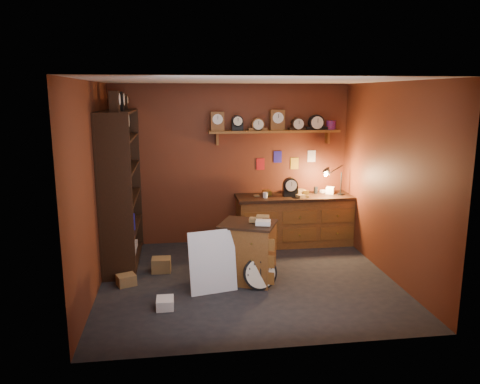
% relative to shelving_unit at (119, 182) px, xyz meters
% --- Properties ---
extents(floor, '(4.00, 4.00, 0.00)m').
position_rel_shelving_unit_xyz_m(floor, '(1.79, -0.98, -1.25)').
color(floor, black).
rests_on(floor, ground).
extents(room_shell, '(4.02, 3.62, 2.71)m').
position_rel_shelving_unit_xyz_m(room_shell, '(1.84, -0.87, 0.47)').
color(room_shell, '#612B17').
rests_on(room_shell, ground).
extents(shelving_unit, '(0.47, 1.60, 2.58)m').
position_rel_shelving_unit_xyz_m(shelving_unit, '(0.00, 0.00, 0.00)').
color(shelving_unit, black).
rests_on(shelving_unit, ground).
extents(workbench, '(2.01, 0.66, 1.36)m').
position_rel_shelving_unit_xyz_m(workbench, '(2.84, 0.49, -0.78)').
color(workbench, brown).
rests_on(workbench, ground).
extents(low_cabinet, '(0.90, 0.84, 0.91)m').
position_rel_shelving_unit_xyz_m(low_cabinet, '(1.80, -0.99, -0.81)').
color(low_cabinet, brown).
rests_on(low_cabinet, ground).
extents(big_round_clock, '(0.45, 0.15, 0.45)m').
position_rel_shelving_unit_xyz_m(big_round_clock, '(1.91, -1.30, -1.03)').
color(big_round_clock, black).
rests_on(big_round_clock, ground).
extents(white_panel, '(0.65, 0.30, 0.83)m').
position_rel_shelving_unit_xyz_m(white_panel, '(1.29, -1.29, -1.25)').
color(white_panel, silver).
rests_on(white_panel, ground).
extents(mini_fridge, '(0.51, 0.52, 0.47)m').
position_rel_shelving_unit_xyz_m(mini_fridge, '(2.09, 0.41, -1.02)').
color(mini_fridge, silver).
rests_on(mini_fridge, ground).
extents(floor_box_a, '(0.29, 0.27, 0.15)m').
position_rel_shelving_unit_xyz_m(floor_box_a, '(0.14, -0.93, -1.18)').
color(floor_box_a, olive).
rests_on(floor_box_a, ground).
extents(floor_box_b, '(0.21, 0.25, 0.12)m').
position_rel_shelving_unit_xyz_m(floor_box_b, '(0.67, -1.70, -1.19)').
color(floor_box_b, white).
rests_on(floor_box_b, ground).
extents(floor_box_c, '(0.28, 0.24, 0.20)m').
position_rel_shelving_unit_xyz_m(floor_box_c, '(0.60, -0.50, -1.15)').
color(floor_box_c, olive).
rests_on(floor_box_c, ground).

